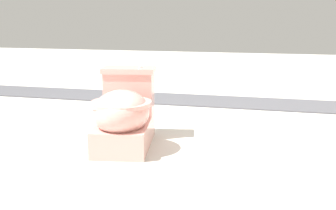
# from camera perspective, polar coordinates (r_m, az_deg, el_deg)

# --- Properties ---
(ground_plane) EXTENTS (14.00, 14.00, 0.00)m
(ground_plane) POSITION_cam_1_polar(r_m,az_deg,el_deg) (2.81, -3.20, -5.01)
(ground_plane) COLOR beige
(gravel_strip) EXTENTS (0.56, 8.00, 0.01)m
(gravel_strip) POSITION_cam_1_polar(r_m,az_deg,el_deg) (4.04, 9.36, 0.42)
(gravel_strip) COLOR #4C4C51
(gravel_strip) RESTS_ON ground
(toilet) EXTENTS (0.68, 0.47, 0.52)m
(toilet) POSITION_cam_1_polar(r_m,az_deg,el_deg) (2.62, -6.38, -1.37)
(toilet) COLOR #E09E93
(toilet) RESTS_ON ground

